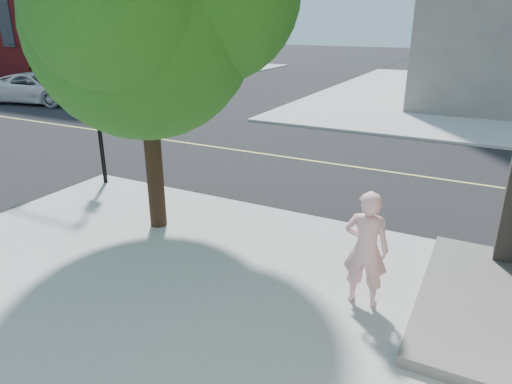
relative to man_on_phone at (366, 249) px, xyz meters
The scene contains 7 objects.
ground 8.20m from the man_on_phone, 158.92° to the left, with size 140.00×140.00×0.00m, color black.
road_ew 10.67m from the man_on_phone, 135.61° to the left, with size 140.00×9.00×0.01m, color black.
road_ns 13.45m from the man_on_phone, 167.41° to the left, with size 9.00×140.00×0.01m, color black.
sidewalk_nw 39.15m from the man_on_phone, 141.39° to the left, with size 26.00×25.00×0.12m, color #ABABAB.
man_on_phone is the anchor object (origin of this frame).
signal_pole 10.41m from the man_on_phone, 166.17° to the left, with size 3.45×0.39×3.89m.
car_a 23.93m from the man_on_phone, 152.64° to the left, with size 2.72×5.90×1.64m, color white.
Camera 1 is at (9.02, -9.41, 4.46)m, focal length 32.35 mm.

